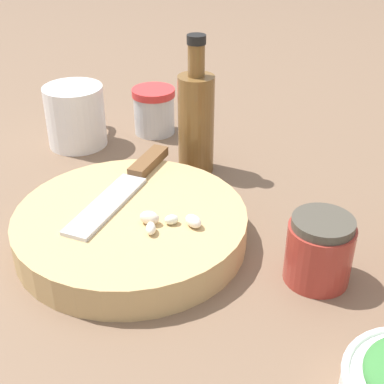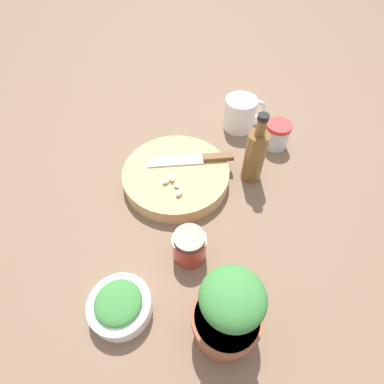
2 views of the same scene
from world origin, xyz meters
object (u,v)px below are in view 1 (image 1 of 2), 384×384
at_px(spice_jar, 154,111).
at_px(coffee_mug, 76,115).
at_px(garlic_cloves, 166,220).
at_px(honey_jar, 319,250).
at_px(oil_bottle, 196,120).
at_px(cutting_board, 131,227).
at_px(chef_knife, 128,182).

relative_size(spice_jar, coffee_mug, 0.66).
height_order(garlic_cloves, honey_jar, honey_jar).
distance_m(spice_jar, oil_bottle, 0.16).
xyz_separation_m(honey_jar, oil_bottle, (-0.29, 0.00, 0.04)).
xyz_separation_m(cutting_board, chef_knife, (-0.06, 0.02, 0.02)).
distance_m(cutting_board, oil_bottle, 0.21).
xyz_separation_m(spice_jar, honey_jar, (0.44, -0.00, -0.00)).
bearing_deg(garlic_cloves, coffee_mug, -179.88).
distance_m(chef_knife, oil_bottle, 0.15).
height_order(cutting_board, oil_bottle, oil_bottle).
xyz_separation_m(garlic_cloves, spice_jar, (-0.32, 0.13, -0.01)).
bearing_deg(coffee_mug, oil_bottle, 37.33).
bearing_deg(cutting_board, spice_jar, 150.87).
distance_m(garlic_cloves, coffee_mug, 0.34).
bearing_deg(honey_jar, chef_knife, -149.13).
distance_m(cutting_board, garlic_cloves, 0.06).
height_order(chef_knife, honey_jar, honey_jar).
relative_size(cutting_board, spice_jar, 3.56).
xyz_separation_m(chef_knife, oil_bottle, (-0.07, 0.13, 0.04)).
bearing_deg(chef_knife, garlic_cloves, 142.60).
bearing_deg(chef_knife, coffee_mug, -40.76).
xyz_separation_m(spice_jar, coffee_mug, (-0.02, -0.13, 0.01)).
bearing_deg(honey_jar, spice_jar, 179.80).
relative_size(chef_knife, coffee_mug, 1.63).
distance_m(garlic_cloves, honey_jar, 0.17).
relative_size(cutting_board, garlic_cloves, 4.19).
height_order(cutting_board, chef_knife, chef_knife).
distance_m(chef_knife, garlic_cloves, 0.11).
relative_size(spice_jar, oil_bottle, 0.39).
bearing_deg(chef_knife, oil_bottle, -103.58).
bearing_deg(chef_knife, honey_jar, 171.03).
relative_size(cutting_board, oil_bottle, 1.38).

